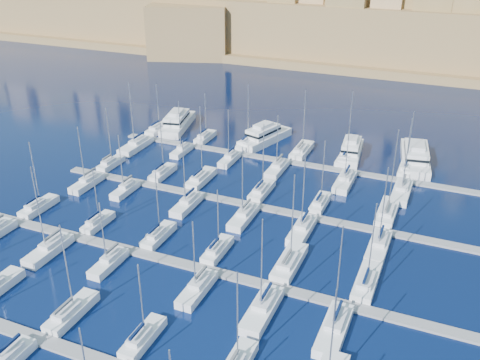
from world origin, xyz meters
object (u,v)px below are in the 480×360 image
at_px(motor_yacht_a, 177,122).
at_px(sailboat_2, 71,312).
at_px(motor_yacht_d, 415,156).
at_px(motor_yacht_b, 264,136).
at_px(motor_yacht_c, 351,150).

bearing_deg(motor_yacht_a, sailboat_2, -72.29).
bearing_deg(motor_yacht_d, motor_yacht_b, -177.65).
relative_size(motor_yacht_b, motor_yacht_d, 0.85).
xyz_separation_m(motor_yacht_b, motor_yacht_c, (21.35, -0.81, -0.00)).
xyz_separation_m(sailboat_2, motor_yacht_c, (23.10, 68.99, 0.98)).
xyz_separation_m(sailboat_2, motor_yacht_a, (-22.46, 70.32, 0.98)).
bearing_deg(motor_yacht_b, sailboat_2, -91.44).
bearing_deg(motor_yacht_c, sailboat_2, -108.52).
height_order(motor_yacht_b, motor_yacht_c, same).
xyz_separation_m(motor_yacht_b, motor_yacht_d, (35.18, 1.44, -0.00)).
bearing_deg(motor_yacht_a, motor_yacht_d, 0.89).
bearing_deg(motor_yacht_c, motor_yacht_a, 178.32).
height_order(motor_yacht_a, motor_yacht_c, same).
bearing_deg(motor_yacht_b, motor_yacht_a, 178.76).
distance_m(sailboat_2, motor_yacht_a, 73.83).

